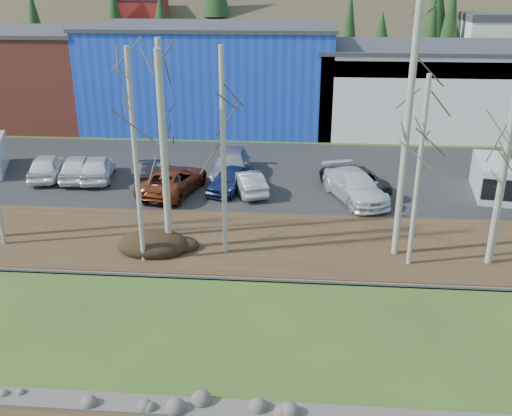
# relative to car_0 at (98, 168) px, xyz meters

# --- Properties ---
(near_bank_rocks) EXTENTS (80.00, 0.80, 0.50)m
(near_bank_rocks) POSITION_rel_car_0_xyz_m (10.85, -19.63, -0.91)
(near_bank_rocks) COLOR #47423D
(near_bank_rocks) RESTS_ON ground
(river) EXTENTS (80.00, 8.00, 0.90)m
(river) POSITION_rel_car_0_xyz_m (10.85, -15.53, -0.91)
(river) COLOR #132231
(river) RESTS_ON ground
(far_bank_rocks) EXTENTS (80.00, 0.80, 0.46)m
(far_bank_rocks) POSITION_rel_car_0_xyz_m (10.85, -11.43, -0.91)
(far_bank_rocks) COLOR #47423D
(far_bank_rocks) RESTS_ON ground
(far_bank) EXTENTS (80.00, 7.00, 0.15)m
(far_bank) POSITION_rel_car_0_xyz_m (10.85, -8.23, -0.83)
(far_bank) COLOR #382616
(far_bank) RESTS_ON ground
(parking_lot) EXTENTS (80.00, 14.00, 0.14)m
(parking_lot) POSITION_rel_car_0_xyz_m (10.85, 2.27, -0.84)
(parking_lot) COLOR black
(parking_lot) RESTS_ON ground
(building_brick) EXTENTS (16.32, 12.24, 7.80)m
(building_brick) POSITION_rel_car_0_xyz_m (-13.15, 16.27, 3.00)
(building_brick) COLOR #9A4133
(building_brick) RESTS_ON ground
(building_blue) EXTENTS (20.40, 12.24, 8.30)m
(building_blue) POSITION_rel_car_0_xyz_m (4.85, 16.27, 3.25)
(building_blue) COLOR #133ABB
(building_blue) RESTS_ON ground
(building_white) EXTENTS (18.36, 12.24, 6.80)m
(building_white) POSITION_rel_car_0_xyz_m (22.85, 16.25, 2.51)
(building_white) COLOR white
(building_white) RESTS_ON ground
(dirt_mound) EXTENTS (3.32, 2.35, 0.65)m
(dirt_mound) POSITION_rel_car_0_xyz_m (5.90, -9.55, -0.43)
(dirt_mound) COLOR black
(dirt_mound) RESTS_ON far_bank
(birch_2) EXTENTS (0.28, 0.28, 9.30)m
(birch_2) POSITION_rel_car_0_xyz_m (6.28, -7.86, 3.90)
(birch_2) COLOR beige
(birch_2) RESTS_ON far_bank
(birch_3) EXTENTS (0.21, 0.21, 9.24)m
(birch_3) POSITION_rel_car_0_xyz_m (5.71, -10.58, 3.87)
(birch_3) COLOR beige
(birch_3) RESTS_ON far_bank
(birch_4) EXTENTS (0.30, 0.30, 9.02)m
(birch_4) POSITION_rel_car_0_xyz_m (6.60, -9.33, 3.75)
(birch_4) COLOR beige
(birch_4) RESTS_ON far_bank
(birch_5) EXTENTS (0.23, 0.23, 9.19)m
(birch_5) POSITION_rel_car_0_xyz_m (9.24, -9.47, 3.84)
(birch_5) COLOR beige
(birch_5) RESTS_ON far_bank
(birch_6) EXTENTS (0.20, 0.20, 8.24)m
(birch_6) POSITION_rel_car_0_xyz_m (17.43, -9.97, 3.36)
(birch_6) COLOR beige
(birch_6) RESTS_ON far_bank
(birch_7) EXTENTS (0.30, 0.30, 11.22)m
(birch_7) POSITION_rel_car_0_xyz_m (16.96, -9.00, 4.85)
(birch_7) COLOR beige
(birch_7) RESTS_ON far_bank
(birch_8) EXTENTS (0.26, 0.26, 10.20)m
(birch_8) POSITION_rel_car_0_xyz_m (20.94, -9.61, 4.35)
(birch_8) COLOR beige
(birch_8) RESTS_ON far_bank
(birch_9) EXTENTS (0.27, 0.27, 11.44)m
(birch_9) POSITION_rel_car_0_xyz_m (21.00, -9.57, 4.96)
(birch_9) COLOR beige
(birch_9) RESTS_ON far_bank
(car_0) EXTENTS (2.69, 4.77, 1.53)m
(car_0) POSITION_rel_car_0_xyz_m (0.00, 0.00, 0.00)
(car_0) COLOR white
(car_0) RESTS_ON parking_lot
(car_1) EXTENTS (1.94, 4.34, 1.38)m
(car_1) POSITION_rel_car_0_xyz_m (3.45, -0.09, -0.07)
(car_1) COLOR black
(car_1) RESTS_ON parking_lot
(car_2) EXTENTS (3.65, 5.96, 1.54)m
(car_2) POSITION_rel_car_0_xyz_m (5.21, -1.96, 0.01)
(car_2) COLOR brown
(car_2) RESTS_ON parking_lot
(car_3) EXTENTS (2.43, 5.52, 1.58)m
(car_3) POSITION_rel_car_0_xyz_m (8.20, 1.14, 0.02)
(car_3) COLOR #95989C
(car_3) RESTS_ON parking_lot
(car_4) EXTENTS (2.76, 4.39, 1.39)m
(car_4) POSITION_rel_car_0_xyz_m (8.44, -1.40, -0.07)
(car_4) COLOR navy
(car_4) RESTS_ON parking_lot
(car_5) EXTENTS (2.79, 4.22, 1.31)m
(car_5) POSITION_rel_car_0_xyz_m (9.51, -1.63, -0.11)
(car_5) COLOR silver
(car_5) RESTS_ON parking_lot
(car_6) EXTENTS (4.38, 5.98, 1.51)m
(car_6) POSITION_rel_car_0_xyz_m (15.64, -0.74, -0.01)
(car_6) COLOR #262729
(car_6) RESTS_ON parking_lot
(car_7) EXTENTS (4.04, 5.92, 1.59)m
(car_7) POSITION_rel_car_0_xyz_m (15.66, -2.23, 0.03)
(car_7) COLOR white
(car_7) RESTS_ON parking_lot
(car_8) EXTENTS (2.69, 4.77, 1.53)m
(car_8) POSITION_rel_car_0_xyz_m (-1.31, 0.00, 0.00)
(car_8) COLOR white
(car_8) RESTS_ON parking_lot
(car_9) EXTENTS (2.69, 4.77, 1.53)m
(car_9) POSITION_rel_car_0_xyz_m (-3.24, 0.00, 0.00)
(car_9) COLOR white
(car_9) RESTS_ON parking_lot
(van_white) EXTENTS (2.52, 4.74, 1.98)m
(van_white) POSITION_rel_car_0_xyz_m (23.64, -0.79, 0.22)
(van_white) COLOR white
(van_white) RESTS_ON parking_lot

